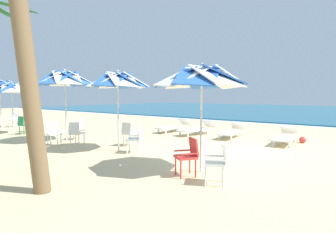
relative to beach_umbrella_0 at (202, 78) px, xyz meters
name	(u,v)px	position (x,y,z in m)	size (l,w,h in m)	color
ground_plane	(238,152)	(-0.27, 2.76, -2.24)	(80.00, 80.00, 0.00)	beige
surf_foam	(305,126)	(-0.27, 12.37, -2.23)	(80.00, 0.70, 0.01)	white
beach_umbrella_0	(202,78)	(0.00, 0.00, 0.00)	(2.27, 2.27, 2.59)	silver
plastic_chair_0	(188,154)	(-0.06, -0.44, -1.74)	(0.62, 0.63, 0.87)	red
plastic_chair_1	(218,161)	(0.75, -0.56, -1.74)	(0.62, 0.61, 0.87)	white
beach_umbrella_1	(118,81)	(-3.47, 0.47, 0.06)	(2.05, 2.05, 2.67)	silver
plastic_chair_2	(136,138)	(-2.77, 0.57, -1.74)	(0.63, 0.62, 0.87)	white
plastic_chair_3	(129,132)	(-3.83, 1.29, -1.74)	(0.49, 0.51, 0.87)	white
beach_umbrella_2	(65,79)	(-6.45, 0.38, 0.24)	(2.39, 2.39, 2.87)	silver
plastic_chair_4	(76,132)	(-5.45, 0.16, -1.74)	(0.59, 0.61, 0.87)	white
plastic_chair_5	(77,128)	(-6.54, 0.94, -1.74)	(0.63, 0.62, 0.87)	white
plastic_chair_6	(53,132)	(-6.05, -0.38, -1.74)	(0.54, 0.52, 0.87)	white
beach_umbrella_3	(12,89)	(-10.23, -0.07, -0.08)	(2.02, 2.02, 2.50)	silver
plastic_chair_7	(31,122)	(-10.51, 0.88, -1.74)	(0.59, 0.57, 0.87)	white
plastic_chair_8	(24,124)	(-9.93, 0.27, -1.74)	(0.51, 0.53, 0.87)	#2D8C4C
beach_umbrella_4	(0,86)	(-13.14, 0.48, 0.13)	(2.60, 2.60, 2.74)	silver
plastic_chair_9	(15,119)	(-13.52, 1.33, -1.74)	(0.63, 0.63, 0.87)	white
sun_lounger_0	(285,136)	(0.50, 5.30, -1.95)	(0.86, 2.20, 0.62)	white
sun_lounger_1	(232,131)	(-1.76, 5.45, -1.95)	(0.86, 2.20, 0.62)	white
sun_lounger_2	(197,129)	(-3.44, 5.28, -1.95)	(1.04, 2.23, 0.62)	white
sun_lounger_3	(174,126)	(-4.91, 5.41, -1.95)	(0.85, 2.20, 0.62)	white
palm_tree_1	(25,19)	(-1.64, -3.24, 0.94)	(2.68, 3.10, 5.02)	brown
beach_ball	(303,140)	(0.98, 5.89, -2.11)	(0.25, 0.25, 0.25)	red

